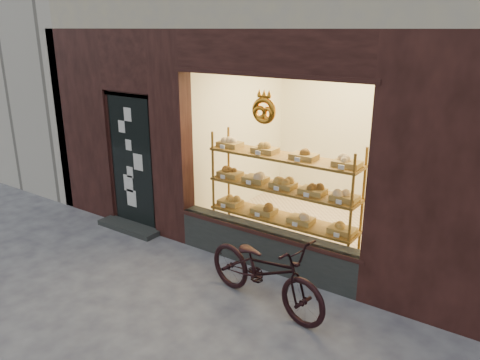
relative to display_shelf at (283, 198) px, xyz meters
The scene contains 3 objects.
ground 2.73m from the display_shelf, 100.01° to the right, with size 90.00×90.00×0.00m, color #3D3C45.
display_shelf is the anchor object (origin of this frame).
bicycle 1.40m from the display_shelf, 68.38° to the right, with size 0.60×1.72×0.90m, color black.
Camera 1 is at (3.44, -2.79, 3.11)m, focal length 35.00 mm.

